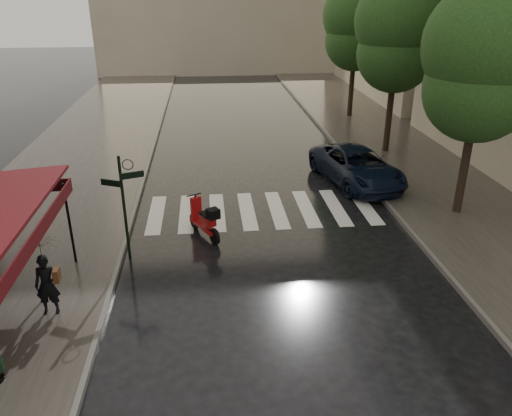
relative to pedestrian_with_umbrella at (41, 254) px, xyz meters
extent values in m
plane|color=black|center=(2.66, -0.37, -1.70)|extent=(120.00, 120.00, 0.00)
cube|color=#38332D|center=(-1.84, 11.63, -1.64)|extent=(6.00, 60.00, 0.12)
cube|color=#38332D|center=(12.91, 11.63, -1.64)|extent=(5.50, 60.00, 0.12)
cube|color=#595651|center=(1.21, 11.63, -1.62)|extent=(0.12, 60.00, 0.16)
cube|color=#595651|center=(10.11, 11.63, -1.62)|extent=(0.12, 60.00, 0.16)
cube|color=silver|center=(1.96, 5.63, -1.69)|extent=(0.50, 3.20, 0.01)
cube|color=silver|center=(3.01, 5.63, -1.69)|extent=(0.50, 3.20, 0.01)
cube|color=silver|center=(4.06, 5.63, -1.69)|extent=(0.50, 3.20, 0.01)
cube|color=silver|center=(5.11, 5.63, -1.69)|extent=(0.50, 3.20, 0.01)
cube|color=silver|center=(6.16, 5.63, -1.69)|extent=(0.50, 3.20, 0.01)
cube|color=silver|center=(7.21, 5.63, -1.69)|extent=(0.50, 3.20, 0.01)
cube|color=silver|center=(8.26, 5.63, -1.69)|extent=(0.50, 3.20, 0.01)
cube|color=silver|center=(9.31, 5.63, -1.69)|extent=(0.50, 3.20, 0.01)
cube|color=#4C0A17|center=(0.14, -0.87, 0.65)|extent=(0.04, 7.00, 0.35)
cylinder|color=black|center=(0.01, 2.38, -0.40)|extent=(0.07, 0.07, 2.35)
cylinder|color=black|center=(1.46, 2.63, -0.15)|extent=(0.08, 0.08, 3.10)
cube|color=black|center=(1.76, 2.63, 0.85)|extent=(0.62, 0.26, 0.18)
cube|color=black|center=(1.18, 2.63, 0.65)|extent=(0.56, 0.29, 0.18)
cylinder|color=black|center=(12.26, 4.63, 0.55)|extent=(0.28, 0.28, 4.26)
sphere|color=#1B3212|center=(12.26, 4.63, 2.60)|extent=(3.40, 3.40, 3.40)
sphere|color=#1B3212|center=(12.26, 4.63, 3.89)|extent=(3.80, 3.80, 3.80)
sphere|color=#1B3212|center=(12.26, 4.63, 5.11)|extent=(2.60, 2.60, 2.60)
cylinder|color=black|center=(12.16, 11.63, 0.66)|extent=(0.28, 0.28, 4.48)
sphere|color=#1B3212|center=(12.16, 11.63, 2.82)|extent=(3.40, 3.40, 3.40)
sphere|color=#1B3212|center=(12.16, 11.63, 4.18)|extent=(3.80, 3.80, 3.80)
cylinder|color=black|center=(12.36, 18.63, 0.61)|extent=(0.28, 0.28, 4.37)
sphere|color=#1B3212|center=(12.36, 18.63, 2.71)|extent=(3.40, 3.40, 3.40)
sphere|color=#1B3212|center=(12.36, 18.63, 4.04)|extent=(3.80, 3.80, 3.80)
imported|color=black|center=(0.00, 0.00, -0.82)|extent=(0.56, 0.38, 1.51)
imported|color=black|center=(0.00, 0.00, 0.38)|extent=(0.93, 0.94, 0.82)
cube|color=#512E15|center=(0.25, 0.01, -0.58)|extent=(0.13, 0.29, 0.32)
cylinder|color=black|center=(3.91, 3.28, -1.45)|extent=(0.33, 0.50, 0.51)
cylinder|color=black|center=(3.30, 4.45, -1.45)|extent=(0.33, 0.50, 0.51)
cube|color=maroon|center=(3.60, 3.89, -1.36)|extent=(0.90, 1.36, 0.11)
cube|color=maroon|center=(3.72, 3.65, -1.04)|extent=(0.55, 0.66, 0.30)
cube|color=maroon|center=(3.37, 4.31, -0.96)|extent=(0.36, 0.27, 0.79)
cylinder|color=black|center=(3.32, 4.40, -0.51)|extent=(0.45, 0.26, 0.04)
cube|color=black|center=(3.90, 3.31, -0.69)|extent=(0.45, 0.44, 0.30)
imported|color=black|center=(9.66, 7.96, -1.01)|extent=(3.24, 5.30, 1.37)
camera|label=1|loc=(3.82, -10.23, 5.48)|focal=35.00mm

